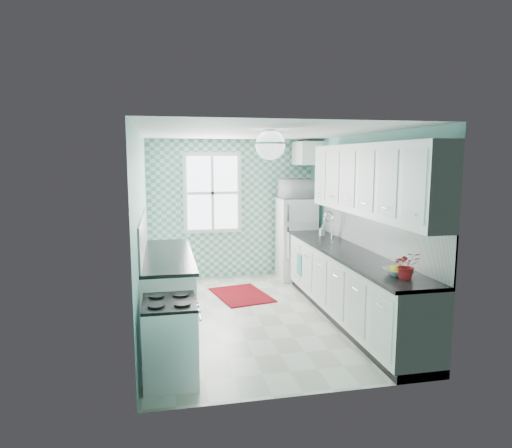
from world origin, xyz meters
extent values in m
cube|color=beige|center=(0.00, 0.00, -0.01)|extent=(3.00, 4.40, 0.02)
cube|color=white|center=(0.00, 0.00, 2.51)|extent=(3.00, 4.40, 0.02)
cube|color=#6EB8AB|center=(0.00, 2.21, 1.25)|extent=(3.00, 0.02, 2.50)
cube|color=#6EB8AB|center=(0.00, -2.21, 1.25)|extent=(3.00, 0.02, 2.50)
cube|color=#6EB8AB|center=(-1.51, 0.00, 1.25)|extent=(0.02, 4.40, 2.50)
cube|color=#6EB8AB|center=(1.51, 0.00, 1.25)|extent=(0.02, 4.40, 2.50)
cube|color=#53AB8F|center=(0.00, 2.19, 1.25)|extent=(3.00, 0.01, 2.50)
cube|color=white|center=(-0.35, 2.17, 1.55)|extent=(1.04, 0.05, 1.44)
cube|color=white|center=(-0.35, 2.15, 1.55)|extent=(0.90, 0.02, 1.30)
cube|color=white|center=(1.49, -0.40, 1.20)|extent=(0.02, 3.60, 0.51)
cube|color=white|center=(-1.49, -0.07, 1.20)|extent=(0.02, 2.15, 0.51)
cube|color=white|center=(1.33, -0.60, 1.90)|extent=(0.33, 3.20, 0.90)
cube|color=white|center=(1.30, 1.83, 2.25)|extent=(0.40, 0.74, 0.40)
cylinder|color=silver|center=(0.00, -0.80, 2.48)|extent=(0.14, 0.14, 0.04)
cylinder|color=silver|center=(0.00, -0.80, 2.41)|extent=(0.02, 0.02, 0.12)
sphere|color=white|center=(0.00, -0.80, 2.32)|extent=(0.34, 0.34, 0.34)
cube|color=white|center=(1.20, -0.40, 0.45)|extent=(0.60, 3.60, 0.90)
cube|color=black|center=(1.19, -0.40, 0.92)|extent=(0.63, 3.60, 0.04)
cube|color=white|center=(-1.20, -0.07, 0.45)|extent=(0.60, 2.15, 0.90)
cube|color=black|center=(-1.19, -0.07, 0.92)|extent=(0.63, 2.15, 0.04)
cube|color=white|center=(1.11, 1.80, 0.73)|extent=(0.64, 0.60, 1.46)
cube|color=silver|center=(1.11, 1.49, 1.06)|extent=(0.62, 0.01, 0.02)
cube|color=silver|center=(0.86, 1.48, 1.24)|extent=(0.03, 0.03, 0.30)
cube|color=silver|center=(0.86, 1.48, 0.73)|extent=(0.03, 0.03, 0.54)
cube|color=silver|center=(-1.20, -1.62, 0.40)|extent=(0.52, 0.65, 0.77)
cube|color=black|center=(-1.20, -1.62, 0.78)|extent=(0.52, 0.65, 0.03)
cube|color=black|center=(-0.94, -1.62, 0.45)|extent=(0.01, 0.43, 0.26)
cube|color=silver|center=(1.20, 0.69, 0.92)|extent=(0.48, 0.40, 0.12)
cylinder|color=silver|center=(1.37, 0.69, 1.12)|extent=(0.02, 0.02, 0.30)
torus|color=silver|center=(1.31, 0.69, 1.31)|extent=(0.16, 0.02, 0.16)
cube|color=#671201|center=(-0.04, 0.96, 0.01)|extent=(0.96, 1.21, 0.02)
cube|color=#6DBAB3|center=(0.89, 0.88, 0.48)|extent=(0.04, 0.23, 0.34)
imported|color=white|center=(1.20, -1.66, 0.98)|extent=(0.31, 0.31, 0.08)
imported|color=red|center=(1.20, -1.82, 1.08)|extent=(0.31, 0.29, 0.29)
imported|color=#97A7B6|center=(1.25, 0.84, 1.02)|extent=(0.08, 0.08, 0.17)
imported|color=white|center=(1.11, 1.80, 1.63)|extent=(0.64, 0.46, 0.34)
camera|label=1|loc=(-1.24, -5.96, 2.18)|focal=32.00mm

